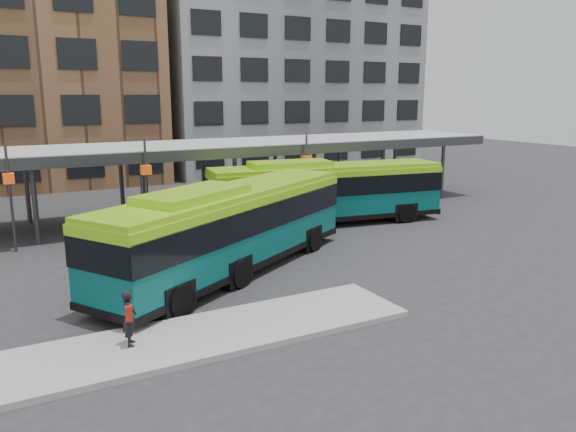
{
  "coord_description": "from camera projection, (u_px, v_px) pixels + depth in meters",
  "views": [
    {
      "loc": [
        -9.78,
        -17.36,
        6.9
      ],
      "look_at": [
        1.33,
        3.21,
        1.8
      ],
      "focal_mm": 35.0,
      "sensor_mm": 36.0,
      "label": 1
    }
  ],
  "objects": [
    {
      "name": "bus_rear",
      "position": [
        326.0,
        191.0,
        30.1
      ],
      "size": [
        12.9,
        4.55,
        3.48
      ],
      "rotation": [
        0.0,
        0.0,
        -0.15
      ],
      "color": "#074D4D",
      "rests_on": "ground"
    },
    {
      "name": "bike_rack",
      "position": [
        382.0,
        193.0,
        37.29
      ],
      "size": [
        6.43,
        1.53,
        1.0
      ],
      "color": "slate",
      "rests_on": "ground"
    },
    {
      "name": "bus_front",
      "position": [
        230.0,
        226.0,
        21.75
      ],
      "size": [
        12.64,
        9.12,
        3.61
      ],
      "rotation": [
        0.0,
        0.0,
        0.54
      ],
      "color": "#074D4D",
      "rests_on": "ground"
    },
    {
      "name": "pedestrian",
      "position": [
        130.0,
        317.0,
        15.18
      ],
      "size": [
        0.51,
        0.66,
        1.57
      ],
      "rotation": [
        0.0,
        0.0,
        1.32
      ],
      "color": "black",
      "rests_on": "boarding_island"
    },
    {
      "name": "boarding_island",
      "position": [
        180.0,
        341.0,
        15.78
      ],
      "size": [
        14.0,
        3.0,
        0.18
      ],
      "primitive_type": "cube",
      "color": "gray",
      "rests_on": "ground"
    },
    {
      "name": "canopy",
      "position": [
        184.0,
        149.0,
        31.14
      ],
      "size": [
        40.0,
        6.53,
        4.8
      ],
      "color": "#999B9E",
      "rests_on": "ground"
    },
    {
      "name": "building_grey",
      "position": [
        280.0,
        61.0,
        53.75
      ],
      "size": [
        24.0,
        14.0,
        20.0
      ],
      "primitive_type": "cube",
      "color": "slate",
      "rests_on": "ground"
    },
    {
      "name": "ground",
      "position": [
        298.0,
        283.0,
        20.94
      ],
      "size": [
        120.0,
        120.0,
        0.0
      ],
      "primitive_type": "plane",
      "color": "#28282B",
      "rests_on": "ground"
    }
  ]
}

